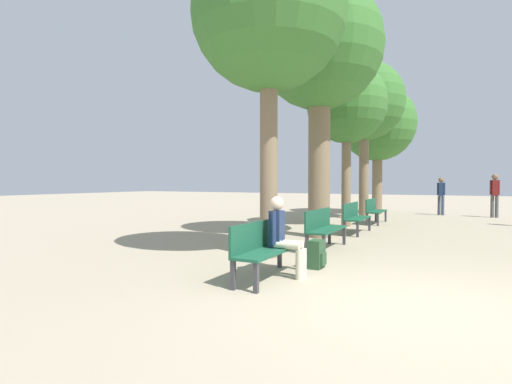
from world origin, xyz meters
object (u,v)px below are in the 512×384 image
(tree_row_1, at_px, (320,50))
(tree_row_4, at_px, (378,124))
(tree_row_3, at_px, (364,102))
(pedestrian_mid, at_px, (441,193))
(pedestrian_far, at_px, (495,193))
(bench_row_3, at_px, (374,209))
(person_seated, at_px, (283,234))
(backpack, at_px, (317,254))
(tree_row_0, at_px, (269,15))
(bench_row_2, at_px, (355,215))
(bench_row_0, at_px, (264,245))
(tree_row_2, at_px, (347,104))
(bench_row_1, at_px, (323,226))

(tree_row_1, relative_size, tree_row_4, 1.15)
(tree_row_3, relative_size, pedestrian_mid, 3.71)
(pedestrian_mid, height_order, pedestrian_far, pedestrian_far)
(bench_row_3, xyz_separation_m, tree_row_1, (-0.64, -4.03, 4.27))
(person_seated, bearing_deg, backpack, 71.73)
(tree_row_0, distance_m, tree_row_1, 3.04)
(bench_row_3, bearing_deg, person_seated, -88.52)
(bench_row_2, bearing_deg, tree_row_3, 98.63)
(pedestrian_far, bearing_deg, bench_row_0, -106.38)
(tree_row_0, bearing_deg, tree_row_4, 90.00)
(tree_row_0, height_order, tree_row_1, tree_row_1)
(bench_row_3, height_order, tree_row_4, tree_row_4)
(tree_row_3, relative_size, backpack, 12.81)
(tree_row_4, xyz_separation_m, backpack, (1.12, -11.72, -3.70))
(backpack, distance_m, pedestrian_far, 12.46)
(bench_row_2, distance_m, tree_row_1, 4.47)
(tree_row_1, bearing_deg, tree_row_2, 90.00)
(bench_row_3, bearing_deg, bench_row_1, -90.00)
(tree_row_3, bearing_deg, pedestrian_mid, 52.70)
(bench_row_3, distance_m, tree_row_4, 5.41)
(bench_row_2, relative_size, tree_row_4, 0.29)
(bench_row_1, bearing_deg, bench_row_3, 90.00)
(bench_row_2, bearing_deg, tree_row_1, -118.85)
(tree_row_4, relative_size, pedestrian_mid, 3.50)
(tree_row_4, bearing_deg, bench_row_3, -81.16)
(tree_row_3, bearing_deg, bench_row_0, -86.31)
(backpack, bearing_deg, pedestrian_far, 74.42)
(tree_row_1, relative_size, pedestrian_far, 3.76)
(tree_row_2, xyz_separation_m, pedestrian_mid, (2.53, 5.96, -2.95))
(pedestrian_mid, bearing_deg, tree_row_1, -106.18)
(bench_row_2, relative_size, person_seated, 1.34)
(tree_row_4, bearing_deg, pedestrian_mid, 12.49)
(bench_row_0, distance_m, bench_row_2, 5.72)
(tree_row_1, bearing_deg, pedestrian_far, 62.11)
(tree_row_3, distance_m, tree_row_4, 2.80)
(tree_row_2, relative_size, tree_row_4, 0.92)
(tree_row_0, distance_m, tree_row_4, 11.21)
(tree_row_2, relative_size, pedestrian_far, 3.00)
(tree_row_3, xyz_separation_m, backpack, (1.12, -8.96, -4.17))
(tree_row_2, height_order, pedestrian_mid, tree_row_2)
(tree_row_4, height_order, pedestrian_mid, tree_row_4)
(bench_row_0, distance_m, tree_row_2, 8.08)
(bench_row_0, xyz_separation_m, pedestrian_far, (3.82, 12.98, 0.50))
(tree_row_2, xyz_separation_m, person_seated, (0.86, -7.10, -3.22))
(backpack, bearing_deg, bench_row_2, 95.73)
(backpack, xyz_separation_m, pedestrian_mid, (1.41, 12.28, 0.69))
(tree_row_1, xyz_separation_m, tree_row_3, (0.00, 5.40, -0.36))
(bench_row_1, bearing_deg, pedestrian_mid, 79.73)
(tree_row_3, bearing_deg, tree_row_4, 90.00)
(bench_row_3, relative_size, person_seated, 1.34)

